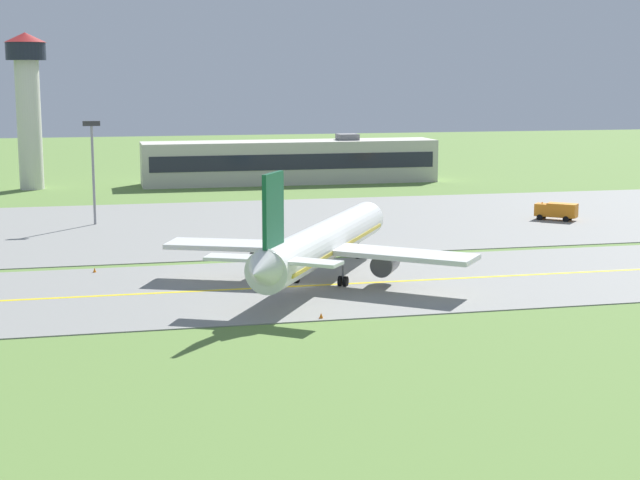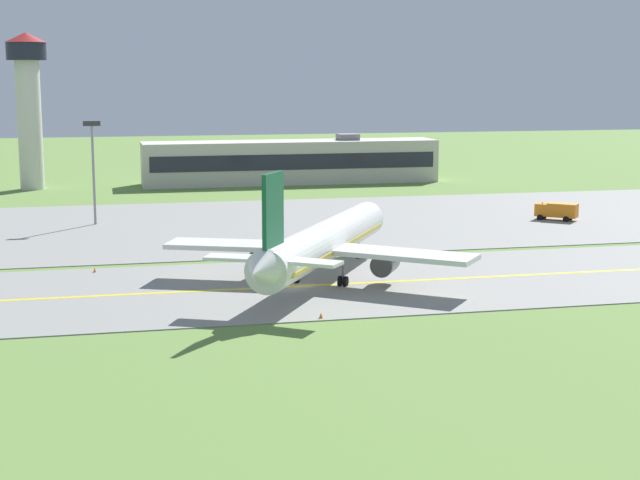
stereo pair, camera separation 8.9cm
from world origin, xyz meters
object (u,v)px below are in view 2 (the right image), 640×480
at_px(service_truck_baggage, 557,210).
at_px(apron_light_mast, 93,159).
at_px(service_truck_fuel, 353,218).
at_px(airplane_lead, 323,243).
at_px(control_tower, 28,96).

relative_size(service_truck_baggage, apron_light_mast, 0.40).
xyz_separation_m(service_truck_fuel, apron_light_mast, (-34.67, 12.07, 7.79)).
distance_m(service_truck_baggage, apron_light_mast, 67.13).
xyz_separation_m(airplane_lead, apron_light_mast, (-22.70, 45.17, 5.19)).
xyz_separation_m(service_truck_baggage, control_tower, (-77.01, 58.79, 15.64)).
height_order(service_truck_baggage, apron_light_mast, apron_light_mast).
relative_size(service_truck_baggage, control_tower, 0.20).
bearing_deg(control_tower, apron_light_mast, -76.76).
xyz_separation_m(airplane_lead, service_truck_baggage, (43.06, 34.17, -2.60)).
distance_m(control_tower, apron_light_mast, 49.72).
xyz_separation_m(control_tower, apron_light_mast, (11.25, -47.80, -7.84)).
distance_m(service_truck_baggage, control_tower, 98.14).
xyz_separation_m(airplane_lead, service_truck_fuel, (11.97, 33.10, -2.60)).
bearing_deg(service_truck_fuel, control_tower, 127.49).
bearing_deg(apron_light_mast, service_truck_baggage, -9.49).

